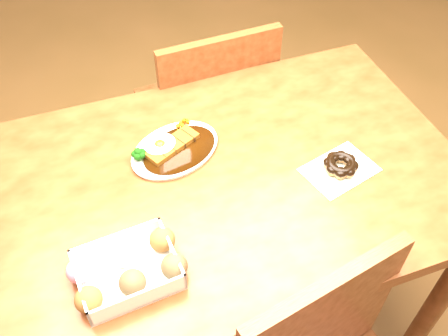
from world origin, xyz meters
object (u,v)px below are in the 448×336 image
object	(u,v)px
table	(229,199)
katsu_curry_plate	(173,148)
pon_de_ring	(341,165)
donut_box	(127,269)
chair_far	(208,113)

from	to	relation	value
table	katsu_curry_plate	world-z (taller)	katsu_curry_plate
katsu_curry_plate	pon_de_ring	bearing A→B (deg)	-28.73
table	donut_box	world-z (taller)	donut_box
katsu_curry_plate	pon_de_ring	world-z (taller)	katsu_curry_plate
chair_far	donut_box	xyz separation A→B (m)	(-0.42, -0.74, 0.30)
chair_far	katsu_curry_plate	xyz separation A→B (m)	(-0.23, -0.41, 0.28)
table	pon_de_ring	world-z (taller)	pon_de_ring
chair_far	pon_de_ring	bearing A→B (deg)	101.42
chair_far	katsu_curry_plate	bearing A→B (deg)	58.34
chair_far	donut_box	world-z (taller)	chair_far
katsu_curry_plate	donut_box	size ratio (longest dim) A/B	1.20
table	pon_de_ring	bearing A→B (deg)	-16.88
table	chair_far	distance (m)	0.57
chair_far	pon_de_ring	xyz separation A→B (m)	(0.15, -0.62, 0.29)
table	katsu_curry_plate	xyz separation A→B (m)	(-0.11, 0.13, 0.11)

